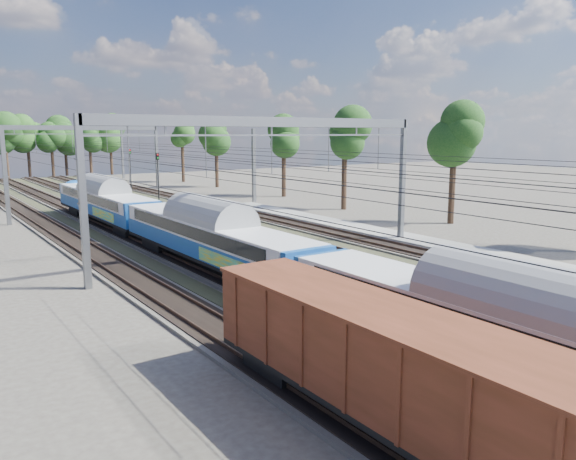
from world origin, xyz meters
TOP-DOWN VIEW (x-y plane):
  - track_bed at (-0.00, 45.00)m, footprint 21.00×130.00m
  - platform at (12.00, 20.00)m, footprint 3.00×70.00m
  - catenary at (0.33, 52.69)m, footprint 25.65×130.00m
  - tree_belt at (7.69, 94.27)m, footprint 39.96×101.85m
  - emu_train at (-4.50, 29.38)m, footprint 2.91×61.50m
  - freight_boxcar at (-9.00, 10.83)m, footprint 2.70×13.04m
  - worker at (3.31, 53.82)m, footprint 0.49×0.66m
  - signal_near at (3.90, 58.60)m, footprint 0.42×0.39m
  - signal_far at (7.36, 77.46)m, footprint 0.38×0.34m

SIDE VIEW (x-z plane):
  - track_bed at x=0.00m, z-range -0.07..0.27m
  - platform at x=12.00m, z-range 0.00..0.30m
  - worker at x=3.31m, z-range 0.00..1.65m
  - freight_boxcar at x=-9.00m, z-range 0.37..3.73m
  - emu_train at x=-4.50m, z-range 0.38..4.63m
  - signal_far at x=7.36m, z-range 0.78..6.62m
  - signal_near at x=3.90m, z-range 0.78..6.69m
  - catenary at x=0.33m, z-range 1.90..10.90m
  - tree_belt at x=7.69m, z-range 2.02..14.10m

